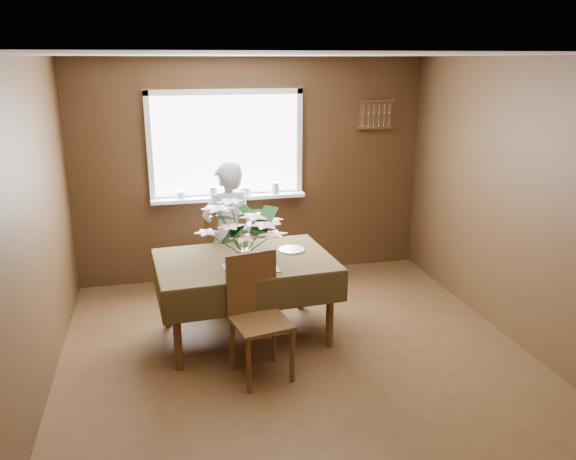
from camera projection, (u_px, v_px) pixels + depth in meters
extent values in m
plane|color=#482F18|center=(303.00, 369.00, 4.66)|extent=(4.50, 4.50, 0.00)
plane|color=white|center=(306.00, 55.00, 3.93)|extent=(4.50, 4.50, 0.00)
plane|color=brown|center=(253.00, 171.00, 6.39)|extent=(4.00, 0.00, 4.00)
plane|color=brown|center=(454.00, 384.00, 2.20)|extent=(4.00, 0.00, 4.00)
plane|color=brown|center=(24.00, 245.00, 3.85)|extent=(0.00, 4.50, 4.50)
plane|color=brown|center=(533.00, 210.00, 4.74)|extent=(0.00, 4.50, 4.50)
cube|color=white|center=(226.00, 146.00, 6.22)|extent=(1.60, 0.01, 1.10)
cube|color=white|center=(225.00, 92.00, 6.03)|extent=(1.72, 0.06, 0.06)
cube|color=white|center=(228.00, 197.00, 6.38)|extent=(1.72, 0.06, 0.06)
cube|color=white|center=(150.00, 148.00, 6.02)|extent=(0.06, 0.06, 1.22)
cube|color=white|center=(299.00, 143.00, 6.39)|extent=(0.06, 0.06, 1.22)
cube|color=white|center=(229.00, 197.00, 6.31)|extent=(1.72, 0.20, 0.04)
cylinder|color=white|center=(181.00, 195.00, 6.15)|extent=(0.09, 0.09, 0.08)
cylinder|color=white|center=(213.00, 192.00, 6.23)|extent=(0.11, 0.11, 0.12)
cylinder|color=white|center=(245.00, 191.00, 6.31)|extent=(0.12, 0.12, 0.09)
cylinder|color=white|center=(275.00, 188.00, 6.38)|extent=(0.10, 0.10, 0.13)
cube|color=#55371B|center=(376.00, 115.00, 6.51)|extent=(0.40, 0.03, 0.30)
cube|color=#55371B|center=(377.00, 101.00, 6.45)|extent=(0.44, 0.04, 0.03)
cube|color=#55371B|center=(376.00, 128.00, 6.54)|extent=(0.44, 0.04, 0.03)
cylinder|color=#55371B|center=(177.00, 331.00, 4.57)|extent=(0.07, 0.07, 0.71)
cylinder|color=#55371B|center=(330.00, 310.00, 4.95)|extent=(0.07, 0.07, 0.71)
cylinder|color=#55371B|center=(167.00, 292.00, 5.33)|extent=(0.07, 0.07, 0.71)
cylinder|color=#55371B|center=(300.00, 276.00, 5.71)|extent=(0.07, 0.07, 0.71)
cube|color=#55371B|center=(244.00, 262.00, 5.03)|extent=(1.56, 1.09, 0.04)
cube|color=#2D2310|center=(244.00, 259.00, 5.02)|extent=(1.62, 1.15, 0.01)
cube|color=#2D2310|center=(259.00, 297.00, 4.58)|extent=(1.55, 0.11, 0.28)
cube|color=#2D2310|center=(233.00, 256.00, 5.55)|extent=(1.55, 0.11, 0.28)
cube|color=#2D2310|center=(157.00, 284.00, 4.84)|extent=(0.08, 1.05, 0.28)
cube|color=#2D2310|center=(325.00, 265.00, 5.28)|extent=(0.08, 1.05, 0.28)
cube|color=#4C63D9|center=(251.00, 268.00, 4.79)|extent=(0.47, 0.36, 0.01)
cylinder|color=#55371B|center=(239.00, 271.00, 6.19)|extent=(0.04, 0.04, 0.45)
cylinder|color=#55371B|center=(207.00, 274.00, 6.12)|extent=(0.04, 0.04, 0.45)
cylinder|color=#55371B|center=(244.00, 283.00, 5.86)|extent=(0.04, 0.04, 0.45)
cylinder|color=#55371B|center=(210.00, 286.00, 5.78)|extent=(0.04, 0.04, 0.45)
cube|color=#55371B|center=(224.00, 257.00, 5.92)|extent=(0.42, 0.42, 0.03)
cube|color=#55371B|center=(226.00, 239.00, 5.66)|extent=(0.42, 0.03, 0.50)
cylinder|color=#55371B|center=(249.00, 366.00, 4.28)|extent=(0.04, 0.04, 0.46)
cylinder|color=#55371B|center=(292.00, 356.00, 4.42)|extent=(0.04, 0.04, 0.46)
cylinder|color=#55371B|center=(232.00, 345.00, 4.59)|extent=(0.04, 0.04, 0.46)
cylinder|color=#55371B|center=(274.00, 336.00, 4.74)|extent=(0.04, 0.04, 0.46)
cube|color=#55371B|center=(261.00, 323.00, 4.44)|extent=(0.50, 0.50, 0.03)
cube|color=#55371B|center=(251.00, 282.00, 4.53)|extent=(0.43, 0.11, 0.51)
imported|color=white|center=(228.00, 236.00, 5.67)|extent=(0.64, 0.52, 1.52)
cylinder|color=white|center=(244.00, 258.00, 4.82)|extent=(0.12, 0.12, 0.15)
cylinder|color=#33662D|center=(243.00, 244.00, 4.78)|extent=(0.07, 0.07, 0.11)
cylinder|color=white|center=(291.00, 250.00, 5.24)|extent=(0.32, 0.32, 0.01)
cube|color=silver|center=(263.00, 266.00, 4.83)|extent=(0.04, 0.25, 0.00)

